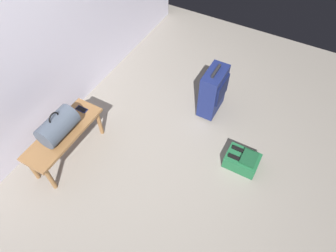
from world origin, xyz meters
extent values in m
plane|color=gray|center=(0.00, 0.00, 0.00)|extent=(6.60, 6.60, 0.00)
cube|color=silver|center=(0.00, 1.60, 1.40)|extent=(6.00, 0.10, 2.80)
cube|color=olive|center=(-0.30, 1.09, 0.42)|extent=(1.00, 0.36, 0.04)
cylinder|color=olive|center=(-0.74, 0.96, 0.20)|extent=(0.05, 0.05, 0.40)
cylinder|color=olive|center=(0.14, 0.96, 0.20)|extent=(0.05, 0.05, 0.40)
cylinder|color=olive|center=(-0.74, 1.22, 0.20)|extent=(0.05, 0.05, 0.40)
cylinder|color=olive|center=(0.14, 1.22, 0.20)|extent=(0.05, 0.05, 0.40)
cylinder|color=#475160|center=(-0.32, 1.09, 0.56)|extent=(0.44, 0.26, 0.26)
torus|color=black|center=(-0.32, 1.09, 0.70)|extent=(0.14, 0.02, 0.14)
cube|color=#191E4C|center=(0.07, 1.12, 0.44)|extent=(0.07, 0.14, 0.01)
cube|color=black|center=(0.07, 1.12, 0.44)|extent=(0.06, 0.13, 0.00)
cube|color=navy|center=(1.16, -0.10, 0.37)|extent=(0.43, 0.22, 0.64)
cube|color=#11183E|center=(1.16, -0.23, 0.45)|extent=(0.34, 0.02, 0.29)
cube|color=#262628|center=(1.16, -0.10, 0.71)|extent=(0.24, 0.03, 0.04)
cylinder|color=black|center=(1.01, -0.03, 0.03)|extent=(0.02, 0.05, 0.05)
cylinder|color=black|center=(1.31, -0.03, 0.03)|extent=(0.02, 0.05, 0.05)
cube|color=#1E6038|center=(0.55, -0.78, 0.09)|extent=(0.28, 0.38, 0.17)
cube|color=#184D2C|center=(0.55, -0.84, 0.19)|extent=(0.21, 0.17, 0.04)
cube|color=black|center=(0.49, -0.71, 0.18)|extent=(0.04, 0.19, 0.02)
cube|color=black|center=(0.61, -0.71, 0.18)|extent=(0.04, 0.19, 0.02)
camera|label=1|loc=(-1.47, -0.89, 3.06)|focal=31.60mm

